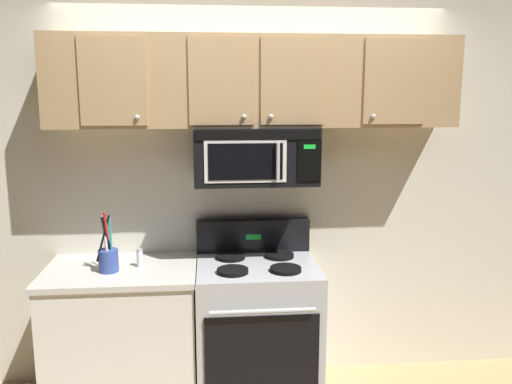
# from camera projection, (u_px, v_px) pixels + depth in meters

# --- Properties ---
(back_wall) EXTENTS (5.20, 0.10, 2.70)m
(back_wall) POSITION_uv_depth(u_px,v_px,m) (252.00, 184.00, 3.61)
(back_wall) COLOR silver
(back_wall) RESTS_ON ground_plane
(stove_range) EXTENTS (0.76, 0.69, 1.12)m
(stove_range) POSITION_uv_depth(u_px,v_px,m) (257.00, 329.00, 3.41)
(stove_range) COLOR #B7BABF
(stove_range) RESTS_ON ground_plane
(over_range_microwave) EXTENTS (0.76, 0.43, 0.35)m
(over_range_microwave) POSITION_uv_depth(u_px,v_px,m) (255.00, 155.00, 3.32)
(over_range_microwave) COLOR black
(upper_cabinets) EXTENTS (2.50, 0.36, 0.55)m
(upper_cabinets) POSITION_uv_depth(u_px,v_px,m) (255.00, 82.00, 3.27)
(upper_cabinets) COLOR tan
(counter_segment) EXTENTS (0.93, 0.65, 0.90)m
(counter_segment) POSITION_uv_depth(u_px,v_px,m) (124.00, 336.00, 3.34)
(counter_segment) COLOR white
(counter_segment) RESTS_ON ground_plane
(utensil_crock_blue) EXTENTS (0.13, 0.12, 0.37)m
(utensil_crock_blue) POSITION_uv_depth(u_px,v_px,m) (108.00, 257.00, 3.18)
(utensil_crock_blue) COLOR #384C9E
(utensil_crock_blue) RESTS_ON counter_segment
(salt_shaker) EXTENTS (0.04, 0.04, 0.12)m
(salt_shaker) POSITION_uv_depth(u_px,v_px,m) (140.00, 258.00, 3.28)
(salt_shaker) COLOR white
(salt_shaker) RESTS_ON counter_segment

